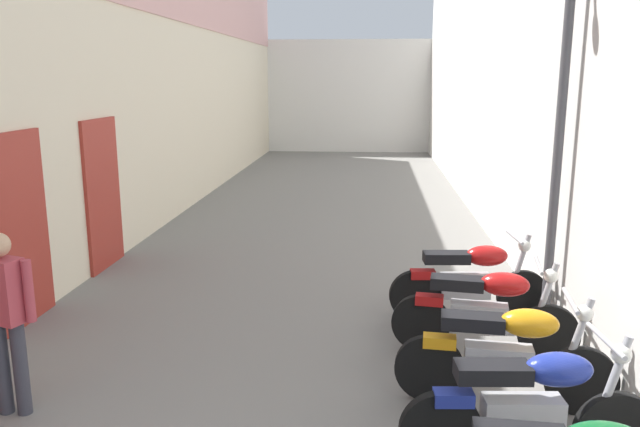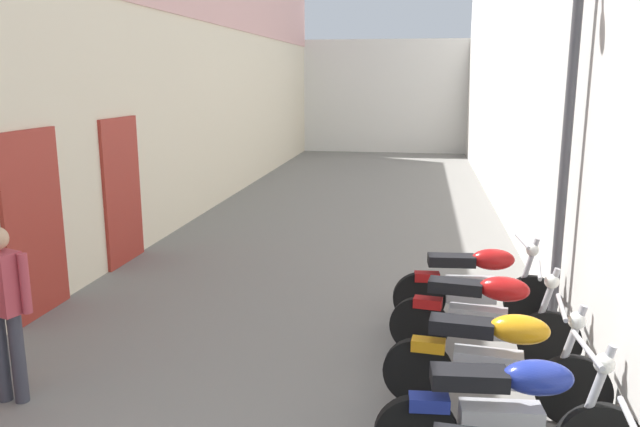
# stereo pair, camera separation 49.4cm
# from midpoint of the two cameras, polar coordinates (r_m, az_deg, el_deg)

# --- Properties ---
(ground_plane) EXTENTS (38.77, 38.77, 0.00)m
(ground_plane) POSITION_cam_midpoint_polar(r_m,az_deg,el_deg) (10.69, -1.66, -2.73)
(ground_plane) COLOR slate
(building_left) EXTENTS (0.45, 22.77, 6.94)m
(building_left) POSITION_cam_midpoint_polar(r_m,az_deg,el_deg) (12.98, -15.52, 15.08)
(building_left) COLOR beige
(building_left) RESTS_ON ground
(building_right) EXTENTS (0.45, 22.77, 6.17)m
(building_right) POSITION_cam_midpoint_polar(r_m,az_deg,el_deg) (12.42, 14.72, 13.38)
(building_right) COLOR silver
(building_right) RESTS_ON ground
(building_far_end) EXTENTS (9.05, 2.00, 4.14)m
(building_far_end) POSITION_cam_midpoint_polar(r_m,az_deg,el_deg) (24.68, 2.11, 10.70)
(building_far_end) COLOR silver
(building_far_end) RESTS_ON ground
(motorcycle_third) EXTENTS (1.85, 0.58, 1.04)m
(motorcycle_third) POSITION_cam_midpoint_polar(r_m,az_deg,el_deg) (4.79, 15.87, -16.59)
(motorcycle_third) COLOR black
(motorcycle_third) RESTS_ON ground
(motorcycle_fourth) EXTENTS (1.85, 0.58, 1.04)m
(motorcycle_fourth) POSITION_cam_midpoint_polar(r_m,az_deg,el_deg) (5.55, 14.16, -12.28)
(motorcycle_fourth) COLOR black
(motorcycle_fourth) RESTS_ON ground
(motorcycle_fifth) EXTENTS (1.84, 0.58, 1.04)m
(motorcycle_fifth) POSITION_cam_midpoint_polar(r_m,az_deg,el_deg) (6.47, 12.75, -8.60)
(motorcycle_fifth) COLOR black
(motorcycle_fifth) RESTS_ON ground
(motorcycle_sixth) EXTENTS (1.85, 0.58, 1.04)m
(motorcycle_sixth) POSITION_cam_midpoint_polar(r_m,az_deg,el_deg) (7.38, 11.74, -5.91)
(motorcycle_sixth) COLOR black
(motorcycle_sixth) RESTS_ON ground
(pedestrian_mid_alley) EXTENTS (0.52, 0.30, 1.57)m
(pedestrian_mid_alley) POSITION_cam_midpoint_polar(r_m,az_deg,el_deg) (5.86, -29.05, -7.79)
(pedestrian_mid_alley) COLOR #383842
(pedestrian_mid_alley) RESTS_ON ground
(street_lamp) EXTENTS (0.79, 0.18, 4.28)m
(street_lamp) POSITION_cam_midpoint_polar(r_m,az_deg,el_deg) (6.89, 18.55, 9.63)
(street_lamp) COLOR #47474C
(street_lamp) RESTS_ON ground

